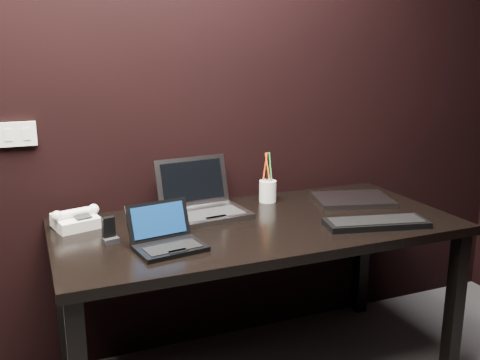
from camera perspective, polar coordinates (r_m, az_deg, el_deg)
name	(u,v)px	position (r m, az deg, el deg)	size (l,w,h in m)	color
wall_back	(162,86)	(2.46, -8.35, 9.90)	(4.00, 4.00, 0.00)	black
wall_switch	(17,134)	(2.40, -22.67, 4.54)	(0.15, 0.02, 0.10)	silver
desk	(258,239)	(2.32, 1.90, -6.35)	(1.70, 0.80, 0.74)	black
netbook	(167,240)	(2.02, -7.79, -6.32)	(0.28, 0.25, 0.16)	black
silver_laptop	(203,205)	(2.39, -3.96, -2.67)	(0.38, 0.35, 0.24)	#96969B
ext_keyboard	(376,223)	(2.32, 14.31, -4.44)	(0.45, 0.24, 0.03)	black
closed_laptop	(353,200)	(2.64, 11.91, -2.06)	(0.41, 0.34, 0.02)	gray
desk_phone	(75,220)	(2.31, -17.14, -4.08)	(0.21, 0.19, 0.10)	white
mobile_phone	(109,233)	(2.12, -13.77, -5.52)	(0.07, 0.06, 0.10)	black
pen_cup	(268,190)	(2.59, 2.97, -1.09)	(0.09, 0.09, 0.24)	silver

